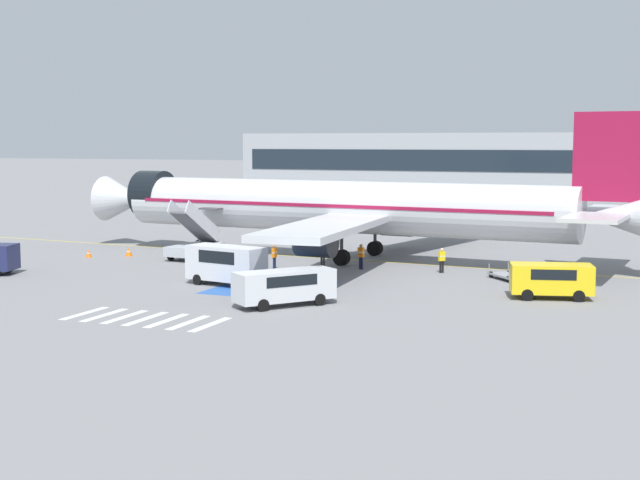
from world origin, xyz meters
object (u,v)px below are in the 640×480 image
at_px(traffic_cone_1, 89,253).
at_px(fuel_tanker, 515,218).
at_px(terminal_building, 513,163).
at_px(ground_crew_2, 361,255).
at_px(traffic_cone_0, 129,252).
at_px(boarding_stairs_forward, 195,244).
at_px(ground_crew_1, 274,255).
at_px(ground_crew_3, 323,254).
at_px(airliner, 346,207).
at_px(service_van_2, 284,284).
at_px(service_van_0, 551,278).
at_px(baggage_cart, 508,275).
at_px(service_van_3, 226,262).
at_px(ground_crew_0, 442,259).

bearing_deg(traffic_cone_1, fuel_tanker, 45.42).
bearing_deg(traffic_cone_1, terminal_building, 81.44).
distance_m(ground_crew_2, terminal_building, 92.54).
bearing_deg(traffic_cone_0, boarding_stairs_forward, 7.50).
height_order(ground_crew_1, ground_crew_3, ground_crew_1).
xyz_separation_m(airliner, service_van_2, (3.60, -18.48, -2.68)).
bearing_deg(traffic_cone_1, traffic_cone_0, 35.99).
height_order(ground_crew_2, terminal_building, terminal_building).
distance_m(fuel_tanker, terminal_building, 68.27).
height_order(service_van_2, ground_crew_3, service_van_2).
bearing_deg(service_van_0, baggage_cart, -164.79).
distance_m(service_van_0, ground_crew_2, 14.93).
relative_size(boarding_stairs_forward, service_van_3, 1.04).
relative_size(ground_crew_0, ground_crew_2, 0.96).
bearing_deg(baggage_cart, fuel_tanker, 57.78).
distance_m(boarding_stairs_forward, service_van_2, 20.33).
relative_size(airliner, service_van_0, 9.43).
bearing_deg(ground_crew_1, traffic_cone_1, -92.61).
distance_m(fuel_tanker, service_van_2, 39.61).
xyz_separation_m(ground_crew_2, traffic_cone_1, (-20.86, -1.84, -0.71)).
height_order(ground_crew_0, ground_crew_1, ground_crew_1).
xyz_separation_m(ground_crew_0, traffic_cone_1, (-26.29, -2.34, -0.66)).
bearing_deg(service_van_3, terminal_building, 11.48).
height_order(boarding_stairs_forward, service_van_2, boarding_stairs_forward).
height_order(fuel_tanker, traffic_cone_1, fuel_tanker).
bearing_deg(fuel_tanker, traffic_cone_0, 142.53).
bearing_deg(service_van_3, fuel_tanker, -6.98).
bearing_deg(baggage_cart, traffic_cone_0, 137.28).
xyz_separation_m(ground_crew_2, traffic_cone_0, (-18.50, -0.12, -0.67)).
height_order(service_van_0, traffic_cone_1, service_van_0).
bearing_deg(boarding_stairs_forward, traffic_cone_1, -158.76).
height_order(service_van_0, terminal_building, terminal_building).
distance_m(airliner, ground_crew_0, 9.47).
height_order(fuel_tanker, ground_crew_2, fuel_tanker).
bearing_deg(fuel_tanker, service_van_3, 168.71).
bearing_deg(baggage_cart, ground_crew_0, 123.98).
bearing_deg(ground_crew_1, airliner, 156.39).
distance_m(airliner, ground_crew_3, 5.52).
relative_size(ground_crew_0, ground_crew_1, 0.98).
relative_size(airliner, terminal_building, 0.48).
xyz_separation_m(traffic_cone_0, terminal_building, (11.78, 92.33, 4.65)).
bearing_deg(baggage_cart, service_van_2, -165.85).
bearing_deg(ground_crew_3, service_van_0, -29.58).
height_order(service_van_2, ground_crew_2, service_van_2).
relative_size(boarding_stairs_forward, fuel_tanker, 0.60).
bearing_deg(boarding_stairs_forward, fuel_tanker, 56.24).
xyz_separation_m(service_van_2, service_van_3, (-6.06, 4.81, 0.25)).
xyz_separation_m(airliner, ground_crew_2, (2.74, -4.34, -2.83)).
distance_m(service_van_0, baggage_cart, 6.83).
distance_m(airliner, ground_crew_2, 5.86).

